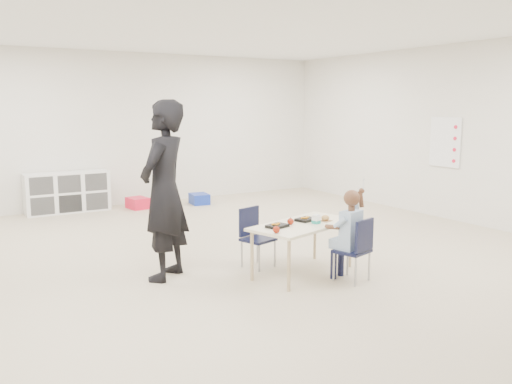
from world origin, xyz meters
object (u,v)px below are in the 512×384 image
child (352,231)px  cubby_shelf (67,192)px  chair_near (352,249)px  table (303,248)px  adult (164,191)px

child → cubby_shelf: (-1.74, 5.40, -0.19)m
chair_near → cubby_shelf: cubby_shelf is taller
table → adult: size_ratio=0.72×
chair_near → adult: adult is taller
cubby_shelf → chair_near: bearing=-72.1°
child → adult: bearing=129.4°
chair_near → child: bearing=0.0°
child → adult: (-1.64, 1.11, 0.41)m
adult → chair_near: bearing=104.7°
table → adult: 1.63m
table → cubby_shelf: size_ratio=0.98×
table → cubby_shelf: bearing=89.8°
cubby_shelf → adult: adult is taller
child → cubby_shelf: 5.68m
adult → cubby_shelf: bearing=-130.0°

